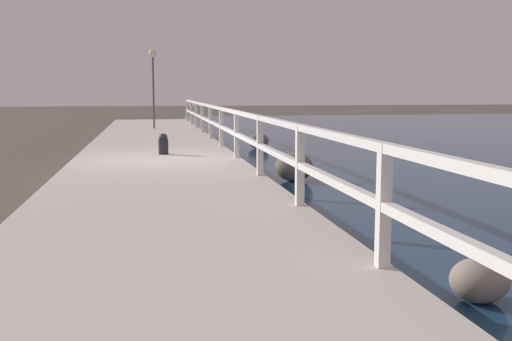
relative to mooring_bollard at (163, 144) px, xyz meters
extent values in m
plane|color=#4C473D|center=(-0.15, -1.01, -0.59)|extent=(120.00, 120.00, 0.00)
cube|color=beige|center=(-0.15, -1.01, -0.41)|extent=(3.53, 36.00, 0.36)
cube|color=white|center=(1.52, -9.11, 0.27)|extent=(0.10, 0.10, 1.01)
cube|color=white|center=(1.52, -6.41, 0.27)|extent=(0.10, 0.10, 1.01)
cube|color=white|center=(1.52, -3.71, 0.27)|extent=(0.10, 0.10, 1.01)
cube|color=white|center=(1.52, -1.01, 0.27)|extent=(0.10, 0.10, 1.01)
cube|color=white|center=(1.52, 1.69, 0.27)|extent=(0.10, 0.10, 1.01)
cube|color=white|center=(1.52, 4.39, 0.27)|extent=(0.10, 0.10, 1.01)
cube|color=white|center=(1.52, 7.09, 0.27)|extent=(0.10, 0.10, 1.01)
cube|color=white|center=(1.52, 9.79, 0.27)|extent=(0.10, 0.10, 1.01)
cube|color=white|center=(1.52, 12.49, 0.27)|extent=(0.10, 0.10, 1.01)
cube|color=white|center=(1.52, 15.19, 0.27)|extent=(0.10, 0.10, 1.01)
cube|color=white|center=(1.52, -1.01, 0.74)|extent=(0.09, 32.50, 0.08)
cube|color=white|center=(1.52, -1.01, 0.27)|extent=(0.09, 32.50, 0.08)
ellipsoid|color=gray|center=(2.40, -9.09, -0.40)|extent=(0.51, 0.46, 0.38)
ellipsoid|color=#666056|center=(3.04, 4.66, -0.35)|extent=(0.64, 0.57, 0.48)
ellipsoid|color=#666056|center=(2.49, -2.16, -0.31)|extent=(0.76, 0.68, 0.57)
cylinder|color=black|center=(0.00, 0.00, -0.07)|extent=(0.22, 0.22, 0.33)
sphere|color=black|center=(0.00, 0.00, 0.14)|extent=(0.20, 0.20, 0.20)
cylinder|color=#514C47|center=(-0.10, 9.58, 1.10)|extent=(0.07, 0.07, 2.66)
sphere|color=beige|center=(-0.10, 9.58, 2.58)|extent=(0.30, 0.30, 0.30)
camera|label=1|loc=(-0.32, -13.56, 1.18)|focal=42.00mm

